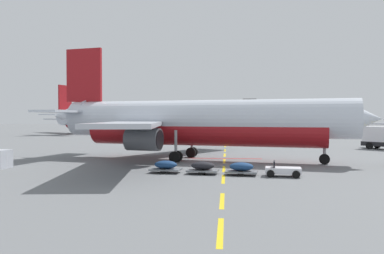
# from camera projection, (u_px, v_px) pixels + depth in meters

# --- Properties ---
(ground) EXTENTS (400.00, 400.00, 0.00)m
(ground) POSITION_uv_depth(u_px,v_px,m) (374.00, 147.00, 57.80)
(ground) COLOR slate
(apron_paint_markings) EXTENTS (8.00, 94.86, 0.01)m
(apron_paint_markings) POSITION_uv_depth(u_px,v_px,m) (225.00, 148.00, 56.42)
(apron_paint_markings) COLOR yellow
(apron_paint_markings) RESTS_ON ground
(airliner_foreground) EXTENTS (34.59, 33.82, 12.20)m
(airliner_foreground) POSITION_uv_depth(u_px,v_px,m) (197.00, 122.00, 40.18)
(airliner_foreground) COLOR silver
(airliner_foreground) RESTS_ON ground
(airliner_mid_left) EXTENTS (34.06, 35.20, 12.62)m
(airliner_mid_left) POSITION_uv_depth(u_px,v_px,m) (99.00, 119.00, 111.78)
(airliner_mid_left) COLOR silver
(airliner_mid_left) RESTS_ON ground
(baggage_train) EXTENTS (11.69, 2.94, 1.14)m
(baggage_train) POSITION_uv_depth(u_px,v_px,m) (222.00, 168.00, 29.96)
(baggage_train) COLOR silver
(baggage_train) RESTS_ON ground
(terminal_satellite) EXTENTS (74.83, 24.43, 13.19)m
(terminal_satellite) POSITION_uv_depth(u_px,v_px,m) (225.00, 115.00, 180.96)
(terminal_satellite) COLOR #9E998E
(terminal_satellite) RESTS_ON ground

